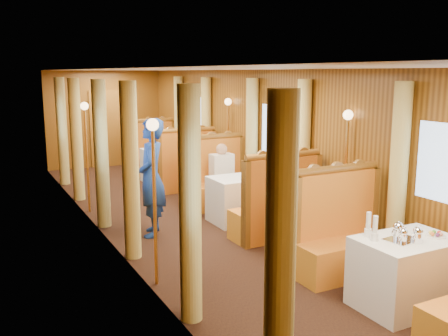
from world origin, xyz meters
TOP-DOWN VIEW (x-y plane):
  - floor at (0.00, 0.00)m, footprint 3.00×12.00m
  - ceiling at (0.00, 0.00)m, footprint 3.00×12.00m
  - wall_far at (0.00, 6.00)m, footprint 3.00×0.01m
  - wall_left at (-1.50, 0.00)m, footprint 0.01×12.00m
  - wall_right at (1.50, 0.00)m, footprint 0.01×12.00m
  - doorway_far at (0.00, 5.97)m, footprint 0.80×0.04m
  - table_near at (0.75, -3.50)m, footprint 1.05×0.72m
  - banquette_near_aft at (0.75, -2.49)m, footprint 1.30×0.55m
  - table_mid at (0.75, 0.00)m, footprint 1.05×0.72m
  - banquette_mid_fwd at (0.75, -1.01)m, footprint 1.30×0.55m
  - banquette_mid_aft at (0.75, 1.01)m, footprint 1.30×0.55m
  - table_far at (0.75, 3.50)m, footprint 1.05×0.72m
  - banquette_far_fwd at (0.75, 2.49)m, footprint 1.30×0.55m
  - banquette_far_aft at (0.75, 4.51)m, footprint 1.30×0.55m
  - tea_tray at (0.65, -3.51)m, footprint 0.37×0.30m
  - teapot_left at (0.58, -3.57)m, footprint 0.18×0.16m
  - teapot_right at (0.72, -3.64)m, footprint 0.18×0.14m
  - teapot_back at (0.61, -3.48)m, footprint 0.19×0.14m
  - fruit_plate at (1.05, -3.58)m, footprint 0.20×0.20m
  - cup_inboard at (0.39, -3.38)m, footprint 0.08×0.08m
  - cup_outboard at (0.43, -3.25)m, footprint 0.08×0.08m
  - rose_vase_mid at (0.78, -0.02)m, footprint 0.06×0.06m
  - rose_vase_far at (0.77, 3.49)m, footprint 0.06×0.06m
  - window_left_near at (-1.49, -3.50)m, footprint 0.01×1.20m
  - curtain_left_near_a at (-1.38, -4.28)m, footprint 0.22×0.22m
  - curtain_left_near_b at (-1.38, -2.72)m, footprint 0.22×0.22m
  - curtain_right_near_b at (1.38, -2.72)m, footprint 0.22×0.22m
  - window_left_mid at (-1.49, 0.00)m, footprint 0.01×1.20m
  - curtain_left_mid_a at (-1.38, -0.78)m, footprint 0.22×0.22m
  - curtain_left_mid_b at (-1.38, 0.78)m, footprint 0.22×0.22m
  - window_right_mid at (1.49, 0.00)m, footprint 0.01×1.20m
  - curtain_right_mid_a at (1.38, -0.78)m, footprint 0.22×0.22m
  - curtain_right_mid_b at (1.38, 0.78)m, footprint 0.22×0.22m
  - window_left_far at (-1.49, 3.50)m, footprint 0.01×1.20m
  - curtain_left_far_a at (-1.38, 2.72)m, footprint 0.22×0.22m
  - curtain_left_far_b at (-1.38, 4.28)m, footprint 0.22×0.22m
  - window_right_far at (1.49, 3.50)m, footprint 0.01×1.20m
  - curtain_right_far_a at (1.38, 2.72)m, footprint 0.22×0.22m
  - curtain_right_far_b at (1.38, 4.28)m, footprint 0.22×0.22m
  - sconce_left_fore at (-1.40, -1.75)m, footprint 0.14×0.14m
  - sconce_right_fore at (1.40, -1.75)m, footprint 0.14×0.14m
  - sconce_left_aft at (-1.40, 1.75)m, footprint 0.14×0.14m
  - sconce_right_aft at (1.40, 1.75)m, footprint 0.14×0.14m
  - steward at (-0.83, -0.00)m, footprint 0.64×0.76m
  - passenger at (0.75, 0.73)m, footprint 0.40×0.44m

SIDE VIEW (x-z plane):
  - floor at x=0.00m, z-range -0.01..0.01m
  - table_near at x=0.75m, z-range 0.00..0.75m
  - table_mid at x=0.75m, z-range 0.00..0.75m
  - table_far at x=0.75m, z-range 0.00..0.75m
  - banquette_near_aft at x=0.75m, z-range -0.25..1.09m
  - banquette_mid_fwd at x=0.75m, z-range -0.25..1.09m
  - banquette_mid_aft at x=0.75m, z-range -0.25..1.09m
  - banquette_far_fwd at x=0.75m, z-range -0.25..1.09m
  - banquette_far_aft at x=0.75m, z-range -0.25..1.09m
  - passenger at x=0.75m, z-range 0.36..1.12m
  - tea_tray at x=0.65m, z-range 0.75..0.76m
  - fruit_plate at x=1.05m, z-range 0.74..0.80m
  - teapot_left at x=0.58m, z-range 0.75..0.87m
  - teapot_right at x=0.72m, z-range 0.75..0.88m
  - teapot_back at x=0.61m, z-range 0.75..0.90m
  - cup_inboard at x=0.39m, z-range 0.72..0.99m
  - cup_outboard at x=0.43m, z-range 0.72..0.99m
  - steward at x=-0.83m, z-range 0.00..1.78m
  - rose_vase_mid at x=0.78m, z-range 0.75..1.11m
  - rose_vase_far at x=0.77m, z-range 0.75..1.11m
  - doorway_far at x=0.00m, z-range 0.00..2.00m
  - curtain_left_near_a at x=-1.38m, z-range 0.00..2.35m
  - curtain_left_near_b at x=-1.38m, z-range 0.00..2.35m
  - curtain_right_near_b at x=1.38m, z-range 0.00..2.35m
  - curtain_left_mid_a at x=-1.38m, z-range 0.00..2.35m
  - curtain_left_mid_b at x=-1.38m, z-range 0.00..2.35m
  - curtain_right_mid_a at x=1.38m, z-range 0.00..2.35m
  - curtain_right_mid_b at x=1.38m, z-range 0.00..2.35m
  - curtain_left_far_a at x=-1.38m, z-range 0.00..2.35m
  - curtain_left_far_b at x=-1.38m, z-range 0.00..2.35m
  - curtain_right_far_a at x=1.38m, z-range 0.00..2.35m
  - curtain_right_far_b at x=1.38m, z-range 0.00..2.35m
  - wall_far at x=0.00m, z-range 0.00..2.50m
  - wall_left at x=-1.50m, z-range 0.00..2.50m
  - wall_right at x=1.50m, z-range 0.00..2.50m
  - sconce_left_fore at x=-1.40m, z-range 0.41..2.36m
  - sconce_right_fore at x=1.40m, z-range 0.41..2.36m
  - sconce_left_aft at x=-1.40m, z-range 0.41..2.36m
  - sconce_right_aft at x=1.40m, z-range 0.41..2.36m
  - window_left_near at x=-1.49m, z-range 1.00..1.90m
  - window_left_mid at x=-1.49m, z-range 1.00..1.90m
  - window_right_mid at x=1.49m, z-range 1.00..1.90m
  - window_left_far at x=-1.49m, z-range 1.00..1.90m
  - window_right_far at x=1.49m, z-range 1.00..1.90m
  - ceiling at x=0.00m, z-range 2.49..2.51m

